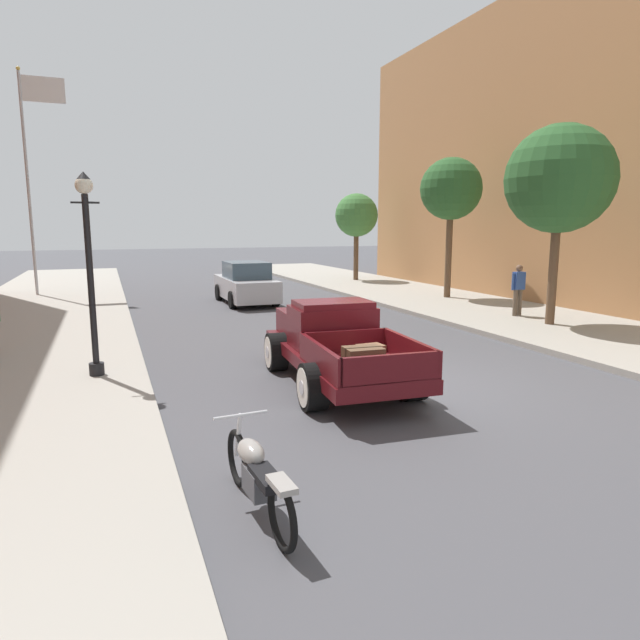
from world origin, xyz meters
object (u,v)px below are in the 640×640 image
at_px(street_lamp_near, 89,260).
at_px(flagpole, 32,158).
at_px(motorcycle_parked, 257,474).
at_px(hotrod_truck_maroon, 334,343).
at_px(car_background_silver, 246,284).
at_px(pedestrian_sidewalk_right, 518,287).
at_px(street_tree_third, 356,216).
at_px(street_tree_nearest, 560,180).
at_px(street_tree_second, 451,190).

relative_size(street_lamp_near, flagpole, 0.42).
height_order(motorcycle_parked, flagpole, flagpole).
distance_m(hotrod_truck_maroon, car_background_silver, 11.57).
distance_m(pedestrian_sidewalk_right, street_tree_third, 13.29).
bearing_deg(hotrod_truck_maroon, motorcycle_parked, -121.41).
bearing_deg(car_background_silver, pedestrian_sidewalk_right, -44.45).
relative_size(pedestrian_sidewalk_right, street_lamp_near, 0.43).
height_order(street_lamp_near, street_tree_third, street_tree_third).
xyz_separation_m(motorcycle_parked, pedestrian_sidewalk_right, (11.00, 8.85, 0.64)).
bearing_deg(hotrod_truck_maroon, street_tree_third, 63.84).
bearing_deg(street_tree_third, street_lamp_near, -129.06).
bearing_deg(street_tree_nearest, street_tree_third, 88.25).
distance_m(car_background_silver, street_lamp_near, 11.46).
height_order(pedestrian_sidewalk_right, street_tree_second, street_tree_second).
distance_m(pedestrian_sidewalk_right, street_tree_second, 5.96).
height_order(car_background_silver, flagpole, flagpole).
height_order(motorcycle_parked, pedestrian_sidewalk_right, pedestrian_sidewalk_right).
relative_size(hotrod_truck_maroon, street_tree_third, 1.09).
distance_m(hotrod_truck_maroon, pedestrian_sidewalk_right, 9.39).
bearing_deg(flagpole, street_tree_second, -24.33).
distance_m(hotrod_truck_maroon, street_tree_nearest, 9.32).
bearing_deg(car_background_silver, street_tree_nearest, -50.79).
distance_m(street_lamp_near, flagpole, 15.35).
bearing_deg(street_tree_second, car_background_silver, 164.23).
bearing_deg(flagpole, hotrod_truck_maroon, -67.87).
relative_size(pedestrian_sidewalk_right, street_tree_third, 0.36).
relative_size(street_lamp_near, street_tree_third, 0.84).
relative_size(flagpole, street_tree_nearest, 1.60).
bearing_deg(street_tree_nearest, flagpole, 137.58).
xyz_separation_m(pedestrian_sidewalk_right, street_tree_second, (0.63, 4.88, 3.36)).
bearing_deg(flagpole, car_background_silver, -32.05).
bearing_deg(motorcycle_parked, street_tree_nearest, 33.82).
bearing_deg(pedestrian_sidewalk_right, motorcycle_parked, -141.16).
bearing_deg(street_tree_second, street_lamp_near, -149.67).
height_order(motorcycle_parked, street_lamp_near, street_lamp_near).
xyz_separation_m(pedestrian_sidewalk_right, street_tree_nearest, (-0.15, -1.59, 3.24)).
bearing_deg(street_lamp_near, street_tree_second, 30.33).
bearing_deg(street_tree_second, pedestrian_sidewalk_right, -97.35).
height_order(flagpole, street_tree_second, flagpole).
bearing_deg(flagpole, street_lamp_near, -81.19).
bearing_deg(hotrod_truck_maroon, street_tree_second, 46.20).
bearing_deg(car_background_silver, flagpole, 147.95).
distance_m(hotrod_truck_maroon, street_tree_third, 19.66).
relative_size(hotrod_truck_maroon, car_background_silver, 1.17).
bearing_deg(pedestrian_sidewalk_right, street_lamp_near, -167.16).
xyz_separation_m(hotrod_truck_maroon, pedestrian_sidewalk_right, (8.29, 4.41, 0.33)).
height_order(hotrod_truck_maroon, street_tree_nearest, street_tree_nearest).
relative_size(flagpole, street_tree_second, 1.65).
height_order(hotrod_truck_maroon, street_lamp_near, street_lamp_near).
height_order(pedestrian_sidewalk_right, street_tree_nearest, street_tree_nearest).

